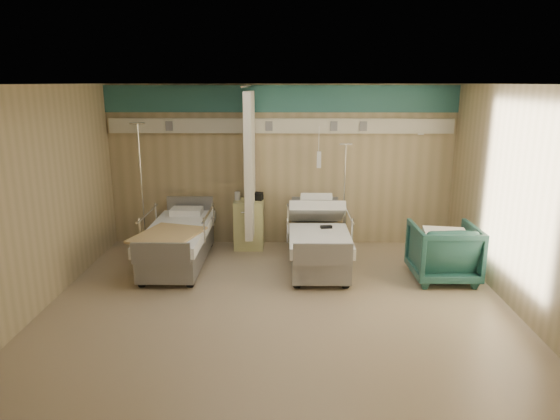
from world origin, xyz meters
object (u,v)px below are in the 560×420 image
object	(u,v)px
bed_left	(178,246)
iv_stand_right	(343,226)
bed_right	(318,247)
visitor_armchair	(443,252)
bedside_cabinet	(249,224)
iv_stand_left	(144,222)

from	to	relation	value
bed_left	iv_stand_right	size ratio (longest dim) A/B	1.19
bed_left	bed_right	bearing A→B (deg)	0.00
bed_left	iv_stand_right	distance (m)	2.87
bed_left	visitor_armchair	world-z (taller)	visitor_armchair
bed_left	bedside_cabinet	world-z (taller)	bedside_cabinet
bedside_cabinet	bed_right	bearing A→B (deg)	-38.05
bed_left	iv_stand_right	world-z (taller)	iv_stand_right
bed_right	bedside_cabinet	xyz separation A→B (m)	(-1.15, 0.90, 0.11)
bed_right	bedside_cabinet	world-z (taller)	bedside_cabinet
bed_left	visitor_armchair	bearing A→B (deg)	-7.38
bed_left	iv_stand_right	bearing A→B (deg)	19.84
iv_stand_left	bedside_cabinet	bearing A→B (deg)	-0.76
bed_right	iv_stand_left	xyz separation A→B (m)	(-2.99, 0.92, 0.13)
bedside_cabinet	visitor_armchair	xyz separation A→B (m)	(2.95, -1.42, -0.00)
bed_right	iv_stand_right	size ratio (longest dim) A/B	1.19
bedside_cabinet	iv_stand_left	bearing A→B (deg)	179.24
visitor_armchair	iv_stand_left	world-z (taller)	iv_stand_left
bedside_cabinet	iv_stand_right	distance (m)	1.65
bed_right	visitor_armchair	distance (m)	1.87
bed_right	iv_stand_right	distance (m)	1.10
iv_stand_right	iv_stand_left	size ratio (longest dim) A/B	0.84
iv_stand_left	visitor_armchair	bearing A→B (deg)	-16.76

